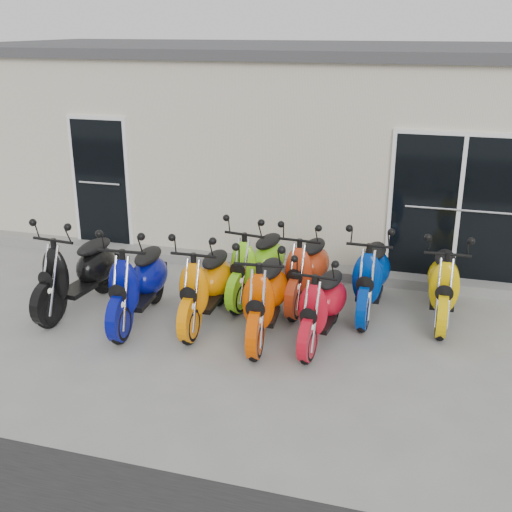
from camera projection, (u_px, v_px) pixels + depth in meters
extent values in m
plane|color=gray|center=(243.00, 324.00, 8.42)|extent=(80.00, 80.00, 0.00)
cube|color=beige|center=(323.00, 139.00, 12.56)|extent=(14.00, 6.00, 3.20)
cube|color=#3F3F42|center=(326.00, 49.00, 11.99)|extent=(14.20, 6.20, 0.16)
cube|color=gray|center=(281.00, 267.00, 10.22)|extent=(14.00, 0.40, 0.15)
cube|color=black|center=(101.00, 179.00, 10.81)|extent=(1.07, 0.08, 2.22)
cube|color=black|center=(459.00, 205.00, 9.25)|extent=(2.02, 0.08, 2.22)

